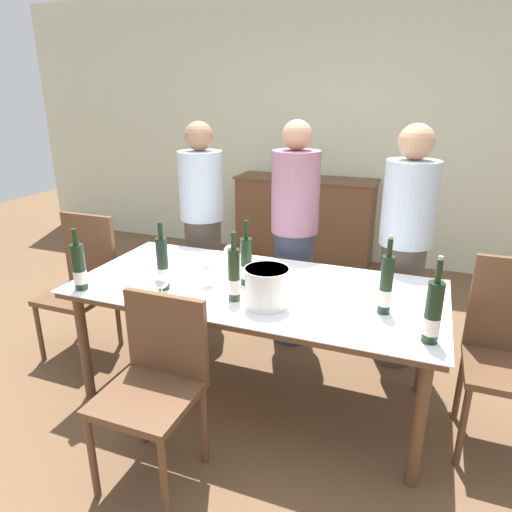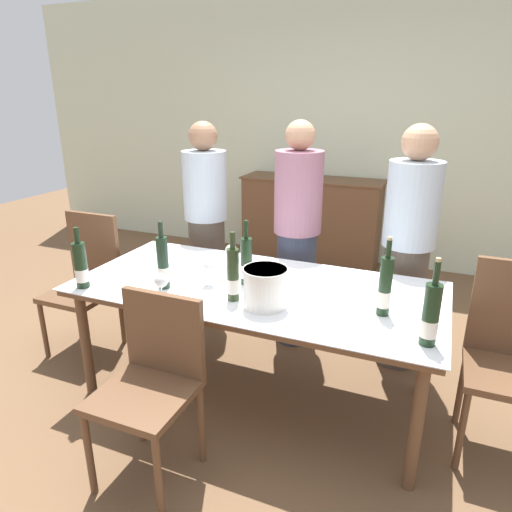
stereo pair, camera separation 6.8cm
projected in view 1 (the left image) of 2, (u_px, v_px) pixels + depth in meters
ground_plane at (256, 392)px, 2.84m from camera, size 12.00×12.00×0.00m
back_wall at (349, 130)px, 4.76m from camera, size 8.00×0.10×2.80m
sideboard_cabinet at (304, 220)px, 4.94m from camera, size 1.48×0.46×0.93m
dining_table at (256, 295)px, 2.62m from camera, size 2.07×0.97×0.72m
ice_bucket at (267, 286)px, 2.31m from camera, size 0.23×0.23×0.21m
wine_bottle_0 at (234, 276)px, 2.37m from camera, size 0.06×0.06×0.37m
wine_bottle_1 at (386, 286)px, 2.23m from camera, size 0.06×0.06×0.40m
wine_bottle_2 at (163, 265)px, 2.51m from camera, size 0.07×0.07×0.38m
wine_bottle_3 at (433, 314)px, 1.97m from camera, size 0.07×0.07×0.40m
wine_bottle_4 at (79, 268)px, 2.51m from camera, size 0.07×0.07×0.35m
wine_bottle_5 at (246, 262)px, 2.58m from camera, size 0.07×0.07×0.38m
wine_glass_0 at (230, 252)px, 2.83m from camera, size 0.08×0.08×0.15m
wine_glass_1 at (161, 282)px, 2.38m from camera, size 0.08×0.08×0.14m
wine_glass_2 at (208, 268)px, 2.56m from camera, size 0.07×0.07×0.15m
wine_glass_3 at (273, 266)px, 2.59m from camera, size 0.08×0.08×0.15m
wine_glass_4 at (233, 262)px, 2.68m from camera, size 0.07×0.07×0.14m
chair_near_front at (156, 376)px, 2.11m from camera, size 0.42×0.42×0.89m
chair_right_end at (511, 345)px, 2.28m from camera, size 0.42×0.42×0.99m
chair_left_end at (83, 277)px, 3.19m from camera, size 0.42×0.42×0.97m
person_host at (203, 227)px, 3.51m from camera, size 0.33×0.33×1.57m
person_guest_left at (294, 237)px, 3.22m from camera, size 0.33×0.33×1.60m
person_guest_right at (404, 250)px, 2.95m from camera, size 0.33×0.33×1.59m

